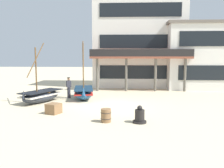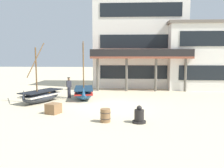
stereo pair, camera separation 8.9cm
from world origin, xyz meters
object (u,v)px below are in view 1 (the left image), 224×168
object	(u,v)px
capstan_winch	(140,116)
wooden_barrel	(106,115)
fisherman_by_hull	(69,88)
harbor_building_annex	(212,56)
fishing_boat_centre_large	(41,96)
harbor_building_main	(138,43)
cargo_crate	(54,109)
fishing_boat_near_left	(84,92)

from	to	relation	value
capstan_winch	wooden_barrel	bearing A→B (deg)	178.51
fisherman_by_hull	capstan_winch	bearing A→B (deg)	-53.29
capstan_winch	harbor_building_annex	size ratio (longest dim) A/B	0.08
fishing_boat_centre_large	fisherman_by_hull	world-z (taller)	fishing_boat_centre_large
fisherman_by_hull	harbor_building_main	size ratio (longest dim) A/B	0.16
wooden_barrel	cargo_crate	world-z (taller)	wooden_barrel
fishing_boat_centre_large	harbor_building_main	size ratio (longest dim) A/B	0.42
fishing_boat_near_left	harbor_building_annex	bearing A→B (deg)	31.71
fishing_boat_centre_large	cargo_crate	distance (m)	3.92
fishing_boat_near_left	wooden_barrel	distance (m)	7.07
harbor_building_annex	fishing_boat_centre_large	bearing A→B (deg)	-148.68
cargo_crate	fishing_boat_centre_large	bearing A→B (deg)	119.67
fishing_boat_near_left	harbor_building_annex	world-z (taller)	harbor_building_annex
fishing_boat_centre_large	wooden_barrel	bearing A→B (deg)	-44.40
capstan_winch	harbor_building_main	distance (m)	16.34
capstan_winch	fishing_boat_near_left	bearing A→B (deg)	120.72
cargo_crate	capstan_winch	bearing A→B (deg)	-18.95
fishing_boat_centre_large	capstan_winch	world-z (taller)	fishing_boat_centre_large
cargo_crate	harbor_building_main	distance (m)	15.82
wooden_barrel	harbor_building_main	world-z (taller)	harbor_building_main
cargo_crate	wooden_barrel	bearing A→B (deg)	-27.18
fishing_boat_centre_large	cargo_crate	bearing A→B (deg)	-60.33
fishing_boat_centre_large	wooden_barrel	size ratio (longest dim) A/B	6.26
fishing_boat_near_left	fishing_boat_centre_large	size ratio (longest dim) A/B	1.05
fishing_boat_near_left	wooden_barrel	world-z (taller)	fishing_boat_near_left
fishing_boat_centre_large	fisherman_by_hull	distance (m)	2.58
fishing_boat_centre_large	harbor_building_main	bearing A→B (deg)	53.71
fishing_boat_near_left	harbor_building_main	distance (m)	11.09
fishing_boat_centre_large	harbor_building_main	world-z (taller)	harbor_building_main
capstan_winch	harbor_building_annex	xyz separation A→B (m)	(8.86, 14.68, 3.08)
fishing_boat_centre_large	fishing_boat_near_left	bearing A→B (deg)	29.55
cargo_crate	harbor_building_annex	distance (m)	19.21
capstan_winch	harbor_building_main	world-z (taller)	harbor_building_main
fishing_boat_near_left	capstan_winch	bearing A→B (deg)	-59.28
wooden_barrel	harbor_building_main	xyz separation A→B (m)	(2.60, 15.63, 4.55)
fisherman_by_hull	harbor_building_annex	xyz separation A→B (m)	(14.14, 7.60, 2.59)
fishing_boat_centre_large	wooden_barrel	xyz separation A→B (m)	(5.16, -5.06, -0.14)
wooden_barrel	cargo_crate	distance (m)	3.63
fishing_boat_near_left	harbor_building_main	size ratio (longest dim) A/B	0.44
fisherman_by_hull	capstan_winch	size ratio (longest dim) A/B	1.87
fisherman_by_hull	harbor_building_main	xyz separation A→B (m)	(6.15, 8.59, 4.07)
fishing_boat_near_left	wooden_barrel	xyz separation A→B (m)	(2.28, -6.69, -0.15)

